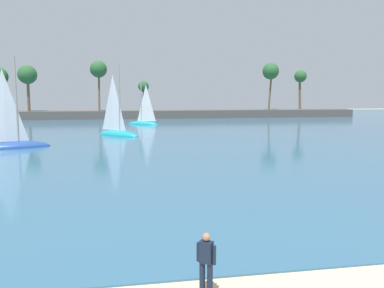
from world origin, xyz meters
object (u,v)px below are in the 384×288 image
Objects in this scene: sailboat_near_shore at (117,129)px; person_at_waterline at (206,261)px; sailboat_mid_bay at (144,120)px; sailboat_toward_headland at (13,139)px.

person_at_waterline is at bearing -85.73° from sailboat_near_shore.
person_at_waterline is 40.04m from sailboat_near_shore.
sailboat_mid_bay is (4.15, 17.83, -0.09)m from sailboat_near_shore.
sailboat_mid_bay reaches higher than person_at_waterline.
sailboat_near_shore is 18.30m from sailboat_mid_bay.
person_at_waterline is 32.53m from sailboat_toward_headland.
sailboat_toward_headland is at bearing -116.53° from sailboat_mid_bay.
person_at_waterline is 57.77m from sailboat_mid_bay.
sailboat_near_shore is at bearing 45.73° from sailboat_toward_headland.
sailboat_near_shore is at bearing 94.27° from person_at_waterline.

